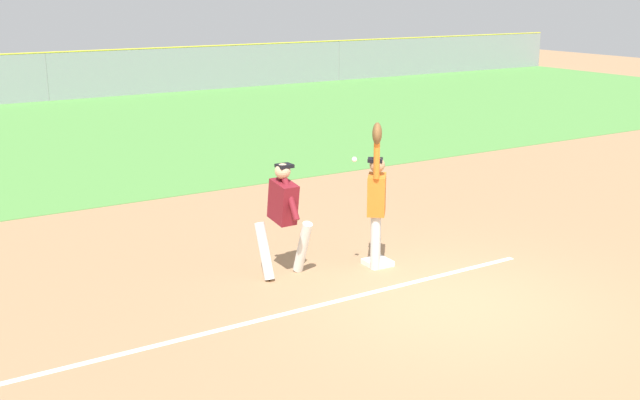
% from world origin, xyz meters
% --- Properties ---
extents(ground_plane, '(71.85, 71.85, 0.00)m').
position_xyz_m(ground_plane, '(0.00, 0.00, 0.00)').
color(ground_plane, '#A37A54').
extents(outfield_grass, '(52.83, 15.91, 0.01)m').
position_xyz_m(outfield_grass, '(0.00, 15.14, 0.01)').
color(outfield_grass, '#549342').
rests_on(outfield_grass, ground_plane).
extents(chalk_foul_line, '(12.00, 0.16, 0.01)m').
position_xyz_m(chalk_foul_line, '(-3.99, 0.77, 0.00)').
color(chalk_foul_line, white).
rests_on(chalk_foul_line, ground_plane).
extents(first_base, '(0.39, 0.39, 0.08)m').
position_xyz_m(first_base, '(0.01, 1.67, 0.04)').
color(first_base, white).
rests_on(first_base, ground_plane).
extents(fielder, '(0.65, 0.77, 2.28)m').
position_xyz_m(fielder, '(-0.07, 1.61, 1.12)').
color(fielder, silver).
rests_on(fielder, ground_plane).
extents(runner, '(0.72, 0.84, 1.72)m').
position_xyz_m(runner, '(-1.46, 2.01, 1.00)').
color(runner, white).
rests_on(runner, ground_plane).
extents(baseball, '(0.07, 0.07, 0.07)m').
position_xyz_m(baseball, '(-0.65, 1.36, 1.81)').
color(baseball, white).
extents(outfield_fence, '(52.91, 0.08, 1.86)m').
position_xyz_m(outfield_fence, '(0.00, 23.10, 0.93)').
color(outfield_fence, '#93999E').
rests_on(outfield_fence, ground_plane).
extents(parked_car_tan, '(4.40, 2.13, 1.25)m').
position_xyz_m(parked_car_tan, '(1.22, 26.30, 0.67)').
color(parked_car_tan, tan).
rests_on(parked_car_tan, ground_plane).
extents(parked_car_silver, '(4.41, 2.14, 1.25)m').
position_xyz_m(parked_car_silver, '(6.19, 25.81, 0.67)').
color(parked_car_silver, '#B7B7BC').
rests_on(parked_car_silver, ground_plane).
extents(parked_car_white, '(4.56, 2.45, 1.25)m').
position_xyz_m(parked_car_white, '(10.91, 26.20, 0.67)').
color(parked_car_white, white).
rests_on(parked_car_white, ground_plane).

